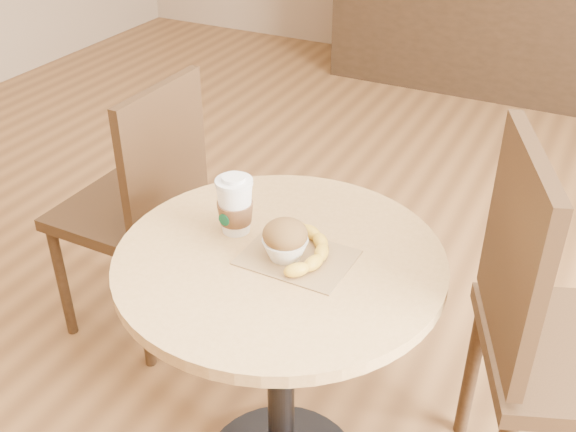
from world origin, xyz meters
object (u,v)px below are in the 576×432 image
object	(u,v)px
muffin	(285,240)
coffee_cup	(235,207)
chair_left	(140,203)
cafe_table	(280,323)
chair_right	(555,334)
banana	(300,248)

from	to	relation	value
muffin	coffee_cup	bearing A→B (deg)	163.37
chair_left	cafe_table	bearing A→B (deg)	63.44
cafe_table	chair_left	distance (m)	0.78
coffee_cup	muffin	distance (m)	0.16
chair_left	chair_right	world-z (taller)	chair_right
muffin	chair_right	bearing A→B (deg)	23.06
cafe_table	chair_right	xyz separation A→B (m)	(0.59, 0.24, 0.01)
cafe_table	chair_left	size ratio (longest dim) A/B	0.81
cafe_table	chair_right	world-z (taller)	chair_right
chair_left	banana	world-z (taller)	chair_left
coffee_cup	banana	distance (m)	0.19
cafe_table	banana	world-z (taller)	banana
chair_left	muffin	world-z (taller)	chair_left
cafe_table	coffee_cup	distance (m)	0.30
chair_right	muffin	bearing A→B (deg)	91.48
chair_left	banana	distance (m)	0.85
chair_right	banana	distance (m)	0.63
coffee_cup	muffin	bearing A→B (deg)	-9.26
cafe_table	coffee_cup	size ratio (longest dim) A/B	5.18
chair_left	banana	size ratio (longest dim) A/B	4.42
cafe_table	banana	bearing A→B (deg)	25.00
chair_right	coffee_cup	distance (m)	0.80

